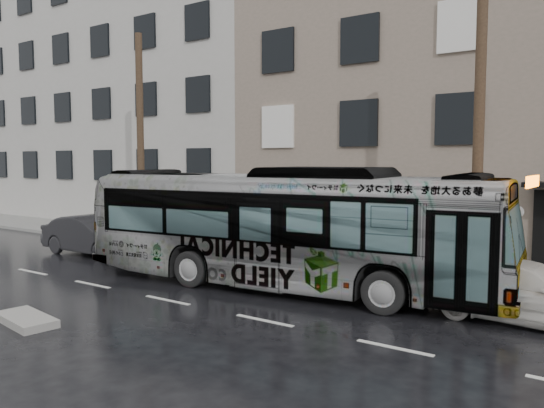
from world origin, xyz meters
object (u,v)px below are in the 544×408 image
Objects in this scene: utility_pole_rear at (140,140)px; dark_sedan at (93,235)px; utility_pole_front at (479,128)px; sign_post at (517,248)px; bus at (286,228)px; white_sedan at (527,292)px.

utility_pole_rear is 1.91× the size of dark_sedan.
utility_pole_front is at bearing -80.32° from dark_sedan.
dark_sedan is (-14.02, -2.52, -3.87)m from utility_pole_front.
sign_post is 0.19× the size of bus.
utility_pole_rear is 1.87× the size of white_sedan.
sign_post is 2.56m from white_sedan.
white_sedan is (0.66, -2.39, -0.65)m from sign_post.
utility_pole_front is 1.91× the size of dark_sedan.
bus reaches higher than white_sedan.
bus is at bearing -154.50° from sign_post.
utility_pole_rear is 10.12m from bus.
utility_pole_front is 3.75× the size of sign_post.
white_sedan is at bearing -8.63° from utility_pole_rear.
sign_post reaches higher than dark_sedan.
utility_pole_rear is 4.62m from dark_sedan.
utility_pole_front is 3.48m from sign_post.
bus reaches higher than sign_post.
utility_pole_front is 14.76m from dark_sedan.
white_sedan is at bearing -90.03° from dark_sedan.
utility_pole_rear is 15.46m from sign_post.
utility_pole_front is at bearing -65.22° from bus.
white_sedan is (6.45, 0.37, -1.08)m from bus.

